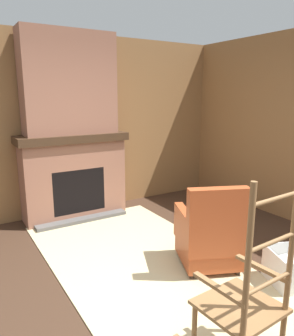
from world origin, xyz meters
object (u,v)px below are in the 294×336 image
laundry_basket (291,268)px  storage_case (90,128)px  rocking_chair (245,308)px  oil_lamp_vase (27,130)px  firewood_stack (229,213)px  decorative_plate_on_mantel (65,124)px  armchair (209,236)px

laundry_basket → storage_case: size_ratio=2.35×
rocking_chair → oil_lamp_vase: (-3.36, -0.59, 0.88)m
rocking_chair → firewood_stack: 2.82m
laundry_basket → oil_lamp_vase: oil_lamp_vase is taller
storage_case → decorative_plate_on_mantel: size_ratio=0.80×
rocking_chair → storage_case: bearing=-8.6°
armchair → storage_case: size_ratio=4.07×
firewood_stack → oil_lamp_vase: size_ratio=2.36×
armchair → firewood_stack: bearing=-29.8°
rocking_chair → decorative_plate_on_mantel: bearing=-2.4°
storage_case → decorative_plate_on_mantel: (-0.02, -0.36, 0.08)m
laundry_basket → firewood_stack: bearing=154.1°
firewood_stack → laundry_basket: bearing=-25.9°
armchair → oil_lamp_vase: oil_lamp_vase is taller
firewood_stack → storage_case: storage_case is taller
laundry_basket → decorative_plate_on_mantel: 3.39m
firewood_stack → oil_lamp_vase: oil_lamp_vase is taller
laundry_basket → decorative_plate_on_mantel: size_ratio=1.87×
armchair → firewood_stack: armchair is taller
laundry_basket → storage_case: (-2.91, -0.85, 1.14)m
firewood_stack → laundry_basket: 1.76m
storage_case → decorative_plate_on_mantel: 0.37m
rocking_chair → storage_case: (-3.36, 0.31, 0.86)m
rocking_chair → storage_case: 3.48m
storage_case → firewood_stack: bearing=50.7°
rocking_chair → firewood_stack: rocking_chair is taller
storage_case → armchair: bearing=9.9°
laundry_basket → oil_lamp_vase: (-2.91, -1.75, 1.16)m
rocking_chair → oil_lamp_vase: size_ratio=5.74×
oil_lamp_vase → storage_case: size_ratio=1.03×
oil_lamp_vase → firewood_stack: bearing=62.3°
firewood_stack → oil_lamp_vase: bearing=-117.7°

